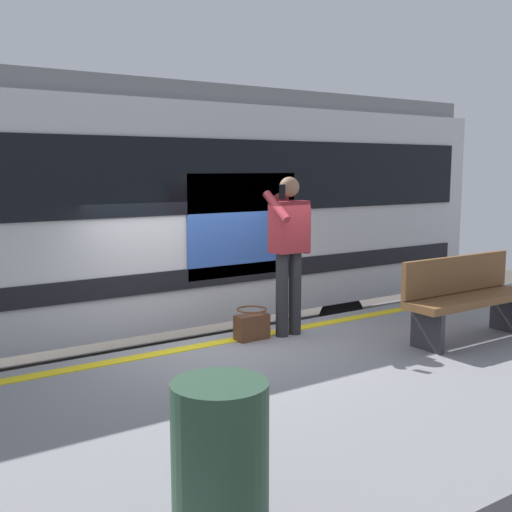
% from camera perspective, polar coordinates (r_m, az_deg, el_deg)
% --- Properties ---
extents(ground_plane, '(24.72, 24.72, 0.00)m').
position_cam_1_polar(ground_plane, '(7.43, -3.51, -14.92)').
color(ground_plane, '#4C4742').
extents(platform, '(14.62, 3.93, 1.04)m').
position_cam_1_polar(platform, '(5.76, 6.94, -16.40)').
color(platform, gray).
rests_on(platform, ground).
extents(safety_line, '(14.33, 0.16, 0.01)m').
position_cam_1_polar(safety_line, '(6.84, -2.29, -7.67)').
color(safety_line, yellow).
rests_on(safety_line, platform).
extents(track_rail_near, '(19.01, 0.08, 0.16)m').
position_cam_1_polar(track_rail_near, '(8.66, -8.77, -11.03)').
color(track_rail_near, slate).
rests_on(track_rail_near, ground).
extents(track_rail_far, '(19.01, 0.08, 0.16)m').
position_cam_1_polar(track_rail_far, '(9.92, -12.39, -8.64)').
color(track_rail_far, slate).
rests_on(track_rail_far, ground).
extents(train_carriage, '(13.23, 3.03, 3.76)m').
position_cam_1_polar(train_carriage, '(8.38, -20.49, 4.27)').
color(train_carriage, silver).
rests_on(train_carriage, ground).
extents(passenger, '(0.57, 0.55, 1.76)m').
position_cam_1_polar(passenger, '(6.88, 2.98, 1.27)').
color(passenger, '#262628').
rests_on(passenger, platform).
extents(handbag, '(0.37, 0.34, 0.34)m').
position_cam_1_polar(handbag, '(6.85, -0.38, -6.30)').
color(handbag, '#59331E').
rests_on(handbag, platform).
extents(bench, '(1.68, 0.44, 0.90)m').
position_cam_1_polar(bench, '(7.16, 18.53, -3.34)').
color(bench, brown).
rests_on(bench, platform).
extents(trash_bin, '(0.48, 0.48, 0.85)m').
position_cam_1_polar(trash_bin, '(3.21, -3.28, -18.55)').
color(trash_bin, '#2D4C38').
rests_on(trash_bin, platform).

